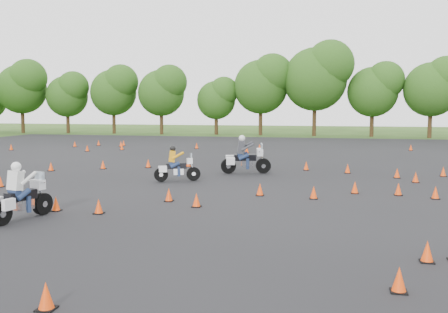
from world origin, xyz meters
TOP-DOWN VIEW (x-y plane):
  - ground at (0.00, 0.00)m, footprint 140.00×140.00m
  - asphalt_pad at (0.00, 6.00)m, footprint 62.00×62.00m
  - treeline at (3.34, 35.29)m, footprint 86.67×32.56m
  - traffic_cones at (-0.11, 5.61)m, footprint 36.33×33.11m
  - rider_grey at (0.37, 7.53)m, footprint 2.64×1.42m
  - rider_yellow at (-2.19, 4.19)m, footprint 2.17×1.42m
  - rider_white at (-4.43, -4.09)m, footprint 1.18×2.38m

SIDE VIEW (x-z plane):
  - ground at x=0.00m, z-range 0.00..0.00m
  - asphalt_pad at x=0.00m, z-range 0.01..0.01m
  - traffic_cones at x=-0.11m, z-range 0.01..0.46m
  - rider_yellow at x=-2.19m, z-range 0.00..1.62m
  - rider_white at x=-4.43m, z-range 0.00..1.77m
  - rider_grey at x=0.37m, z-range 0.00..1.95m
  - treeline at x=3.34m, z-range -0.96..10.19m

